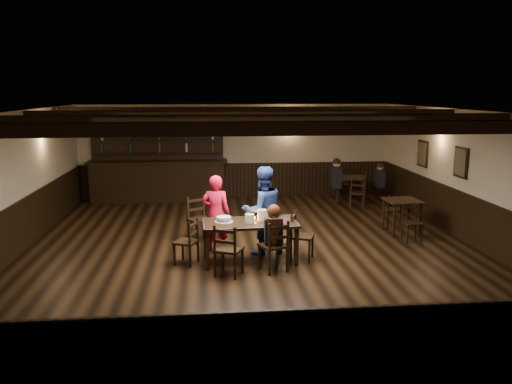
{
  "coord_description": "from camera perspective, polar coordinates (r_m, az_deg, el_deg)",
  "views": [
    {
      "loc": [
        -0.83,
        -9.43,
        3.08
      ],
      "look_at": [
        0.11,
        0.2,
        1.11
      ],
      "focal_mm": 35.0,
      "sensor_mm": 36.0,
      "label": 1
    }
  ],
  "objects": [
    {
      "name": "ground",
      "position": [
        9.96,
        -0.49,
        -6.52
      ],
      "size": [
        10.0,
        10.0,
        0.0
      ],
      "primitive_type": "plane",
      "color": "black",
      "rests_on": "ground"
    },
    {
      "name": "room_shell",
      "position": [
        9.6,
        -0.48,
        3.51
      ],
      "size": [
        9.02,
        10.02,
        2.71
      ],
      "color": "beige",
      "rests_on": "ground"
    },
    {
      "name": "dining_table",
      "position": [
        9.05,
        -0.71,
        -3.87
      ],
      "size": [
        1.74,
        0.93,
        0.75
      ],
      "color": "black",
      "rests_on": "ground"
    },
    {
      "name": "chair_near_left",
      "position": [
        8.38,
        -3.34,
        -6.24
      ],
      "size": [
        0.55,
        0.54,
        0.91
      ],
      "color": "black",
      "rests_on": "ground"
    },
    {
      "name": "chair_near_right",
      "position": [
        8.56,
        2.28,
        -5.79
      ],
      "size": [
        0.56,
        0.55,
        0.92
      ],
      "color": "black",
      "rests_on": "ground"
    },
    {
      "name": "chair_end_left",
      "position": [
        9.05,
        -7.61,
        -5.29
      ],
      "size": [
        0.49,
        0.5,
        0.82
      ],
      "color": "black",
      "rests_on": "ground"
    },
    {
      "name": "chair_end_right",
      "position": [
        9.26,
        4.84,
        -4.58
      ],
      "size": [
        0.52,
        0.53,
        0.89
      ],
      "color": "black",
      "rests_on": "ground"
    },
    {
      "name": "chair_far_pushed",
      "position": [
        10.42,
        -6.62,
        -2.64
      ],
      "size": [
        0.59,
        0.58,
        0.94
      ],
      "color": "black",
      "rests_on": "ground"
    },
    {
      "name": "woman_pink",
      "position": [
        9.66,
        -4.6,
        -2.46
      ],
      "size": [
        0.61,
        0.45,
        1.51
      ],
      "primitive_type": "imported",
      "rotation": [
        0.0,
        0.0,
        2.96
      ],
      "color": "#EB1A3F",
      "rests_on": "ground"
    },
    {
      "name": "man_blue",
      "position": [
        9.47,
        0.77,
        -2.13
      ],
      "size": [
        0.97,
        0.84,
        1.69
      ],
      "primitive_type": "imported",
      "rotation": [
        0.0,
        0.0,
        3.42
      ],
      "color": "navy",
      "rests_on": "ground"
    },
    {
      "name": "seated_person",
      "position": [
        8.54,
        2.03,
        -3.99
      ],
      "size": [
        0.31,
        0.46,
        0.76
      ],
      "color": "black",
      "rests_on": "ground"
    },
    {
      "name": "cake",
      "position": [
        9.03,
        -3.7,
        -3.16
      ],
      "size": [
        0.33,
        0.33,
        0.1
      ],
      "color": "white",
      "rests_on": "dining_table"
    },
    {
      "name": "plate_stack_a",
      "position": [
        8.98,
        -0.73,
        -3.01
      ],
      "size": [
        0.17,
        0.17,
        0.16
      ],
      "primitive_type": "cylinder",
      "color": "white",
      "rests_on": "dining_table"
    },
    {
      "name": "plate_stack_b",
      "position": [
        9.12,
        0.69,
        -2.63
      ],
      "size": [
        0.17,
        0.17,
        0.2
      ],
      "primitive_type": "cylinder",
      "color": "white",
      "rests_on": "dining_table"
    },
    {
      "name": "tea_light",
      "position": [
        9.15,
        -0.18,
        -3.08
      ],
      "size": [
        0.05,
        0.05,
        0.06
      ],
      "color": "#A5A8AD",
      "rests_on": "dining_table"
    },
    {
      "name": "salt_shaker",
      "position": [
        9.05,
        1.85,
        -3.09
      ],
      "size": [
        0.04,
        0.04,
        0.1
      ],
      "primitive_type": "cylinder",
      "color": "silver",
      "rests_on": "dining_table"
    },
    {
      "name": "pepper_shaker",
      "position": [
        9.02,
        2.1,
        -3.17
      ],
      "size": [
        0.03,
        0.03,
        0.09
      ],
      "primitive_type": "cylinder",
      "color": "#A5A8AD",
      "rests_on": "dining_table"
    },
    {
      "name": "drink_glass",
      "position": [
        9.18,
        1.16,
        -2.84
      ],
      "size": [
        0.07,
        0.07,
        0.11
      ],
      "primitive_type": "cylinder",
      "color": "silver",
      "rests_on": "dining_table"
    },
    {
      "name": "menu_red",
      "position": [
        8.99,
        2.5,
        -3.5
      ],
      "size": [
        0.39,
        0.36,
        0.0
      ],
      "primitive_type": "cube",
      "rotation": [
        0.0,
        0.0,
        0.52
      ],
      "color": "maroon",
      "rests_on": "dining_table"
    },
    {
      "name": "menu_blue",
      "position": [
        9.23,
        2.91,
        -3.11
      ],
      "size": [
        0.32,
        0.28,
        0.0
      ],
      "primitive_type": "cube",
      "rotation": [
        0.0,
        0.0,
        -0.46
      ],
      "color": "navy",
      "rests_on": "dining_table"
    },
    {
      "name": "bar_counter",
      "position": [
        14.41,
        -11.08,
        1.89
      ],
      "size": [
        3.9,
        0.7,
        2.2
      ],
      "color": "black",
      "rests_on": "ground"
    },
    {
      "name": "back_table_a",
      "position": [
        11.33,
        16.37,
        -1.39
      ],
      "size": [
        0.74,
        0.74,
        0.75
      ],
      "color": "black",
      "rests_on": "ground"
    },
    {
      "name": "back_table_b",
      "position": [
        14.02,
        10.78,
        1.32
      ],
      "size": [
        1.02,
        1.02,
        0.75
      ],
      "color": "black",
      "rests_on": "ground"
    },
    {
      "name": "bg_patron_left",
      "position": [
        13.78,
        9.16,
        2.15
      ],
      "size": [
        0.27,
        0.41,
        0.81
      ],
      "color": "black",
      "rests_on": "ground"
    },
    {
      "name": "bg_patron_right",
      "position": [
        14.12,
        13.98,
        1.89
      ],
      "size": [
        0.21,
        0.33,
        0.68
      ],
      "color": "black",
      "rests_on": "ground"
    }
  ]
}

